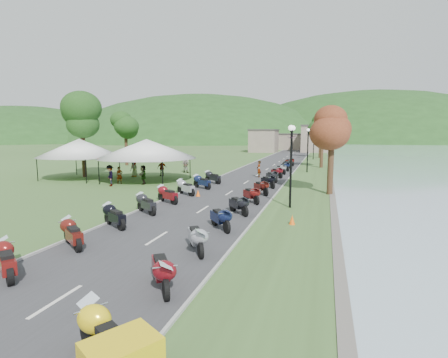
% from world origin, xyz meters
% --- Properties ---
extents(road, '(7.00, 120.00, 0.02)m').
position_xyz_m(road, '(0.00, 40.00, 0.01)').
color(road, '#3A3A3C').
rests_on(road, ground).
extents(hills_backdrop, '(360.00, 120.00, 76.00)m').
position_xyz_m(hills_backdrop, '(0.00, 200.00, 0.00)').
color(hills_backdrop, '#285621').
rests_on(hills_backdrop, ground).
extents(far_building, '(18.00, 16.00, 5.00)m').
position_xyz_m(far_building, '(-2.00, 85.00, 2.50)').
color(far_building, gray).
rests_on(far_building, ground).
extents(yellow_trike, '(2.93, 2.64, 1.14)m').
position_xyz_m(yellow_trike, '(3.00, 2.00, 0.57)').
color(yellow_trike, yellow).
rests_on(yellow_trike, ground).
extents(moto_row_left, '(2.60, 36.30, 1.10)m').
position_xyz_m(moto_row_left, '(-2.80, 9.51, 0.55)').
color(moto_row_left, '#331411').
rests_on(moto_row_left, ground).
extents(moto_row_right, '(2.60, 42.32, 1.10)m').
position_xyz_m(moto_row_right, '(2.36, 25.51, 0.55)').
color(moto_row_right, '#331411').
rests_on(moto_row_right, ground).
extents(vendor_tent_main, '(6.25, 6.25, 4.00)m').
position_xyz_m(vendor_tent_main, '(-9.28, 26.28, 2.00)').
color(vendor_tent_main, white).
rests_on(vendor_tent_main, ground).
extents(vendor_tent_side, '(5.45, 5.45, 4.00)m').
position_xyz_m(vendor_tent_side, '(-16.60, 26.00, 2.00)').
color(vendor_tent_side, white).
rests_on(vendor_tent_side, ground).
extents(tree_park_left, '(3.73, 3.73, 10.37)m').
position_xyz_m(tree_park_left, '(-17.14, 27.27, 5.18)').
color(tree_park_left, '#25531B').
rests_on(tree_park_left, ground).
extents(tree_lakeside, '(2.84, 2.84, 7.88)m').
position_xyz_m(tree_lakeside, '(7.39, 23.62, 3.94)').
color(tree_lakeside, '#25531B').
rests_on(tree_lakeside, ground).
extents(pedestrian_a, '(0.68, 0.71, 1.56)m').
position_xyz_m(pedestrian_a, '(-10.80, 23.91, 0.00)').
color(pedestrian_a, slate).
rests_on(pedestrian_a, ground).
extents(pedestrian_b, '(0.97, 0.59, 1.91)m').
position_xyz_m(pedestrian_b, '(-8.47, 33.80, 0.00)').
color(pedestrian_b, slate).
rests_on(pedestrian_b, ground).
extents(pedestrian_c, '(1.18, 1.19, 1.84)m').
position_xyz_m(pedestrian_c, '(-10.85, 22.53, 0.00)').
color(pedestrian_c, slate).
rests_on(pedestrian_c, ground).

